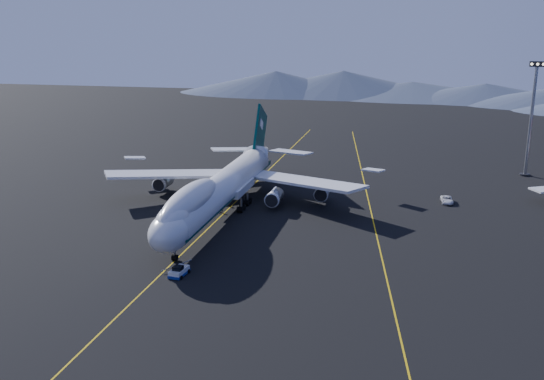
% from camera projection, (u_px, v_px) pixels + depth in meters
% --- Properties ---
extents(ground, '(500.00, 500.00, 0.00)m').
position_uv_depth(ground, '(223.00, 214.00, 126.68)').
color(ground, black).
rests_on(ground, ground).
extents(taxiway_line_main, '(0.25, 220.00, 0.01)m').
position_uv_depth(taxiway_line_main, '(223.00, 214.00, 126.67)').
color(taxiway_line_main, '#C5A00B').
rests_on(taxiway_line_main, ground).
extents(taxiway_line_side, '(28.08, 198.09, 0.01)m').
position_uv_depth(taxiway_line_side, '(371.00, 210.00, 129.52)').
color(taxiway_line_side, '#C5A00B').
rests_on(taxiway_line_side, ground).
extents(boeing_747, '(59.62, 72.43, 19.37)m').
position_uv_depth(boeing_747, '(222.00, 188.00, 125.19)').
color(boeing_747, silver).
rests_on(boeing_747, ground).
extents(pushback_tug, '(2.65, 4.22, 1.75)m').
position_uv_depth(pushback_tug, '(179.00, 272.00, 95.65)').
color(pushback_tug, silver).
rests_on(pushback_tug, ground).
extents(service_van, '(2.81, 5.41, 1.46)m').
position_uv_depth(service_van, '(447.00, 200.00, 134.82)').
color(service_van, silver).
rests_on(service_van, ground).
extents(floodlight_mast, '(3.65, 2.74, 29.56)m').
position_uv_depth(floodlight_mast, '(531.00, 119.00, 155.85)').
color(floodlight_mast, black).
rests_on(floodlight_mast, ground).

